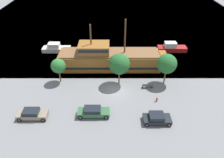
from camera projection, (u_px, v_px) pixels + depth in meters
ground_plane at (116, 92)px, 36.65m from camera, size 160.00×160.00×0.00m
water_surface at (113, 13)px, 73.24m from camera, size 80.00×80.00×0.00m
pirate_ship at (108, 58)px, 42.39m from camera, size 20.68×5.01×9.67m
moored_boat_dockside at (55, 48)px, 48.79m from camera, size 6.19×2.25×1.95m
moored_boat_outer at (171, 48)px, 49.00m from camera, size 6.37×2.15×2.06m
parked_car_curb_front at (156, 118)px, 30.41m from camera, size 3.88×2.00×1.37m
parked_car_curb_mid at (31, 114)px, 31.06m from camera, size 4.25×1.82×1.38m
parked_car_curb_rear at (93, 112)px, 31.45m from camera, size 4.64×1.79×1.39m
fire_hydrant at (156, 99)px, 34.32m from camera, size 0.42×0.25×0.76m
bench_promenade_east at (147, 86)px, 37.30m from camera, size 1.77×0.45×0.85m
tree_row_east at (57, 66)px, 37.38m from camera, size 2.53×2.53×4.46m
tree_row_mideast at (119, 64)px, 36.48m from camera, size 3.59×3.59×5.74m
tree_row_midwest at (166, 64)px, 36.68m from camera, size 3.39×3.39×5.58m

